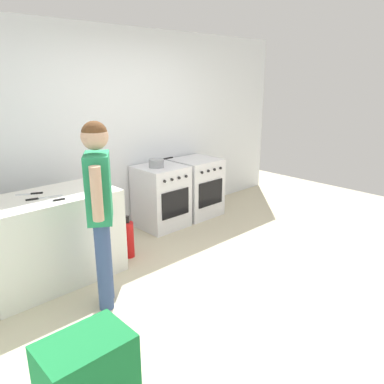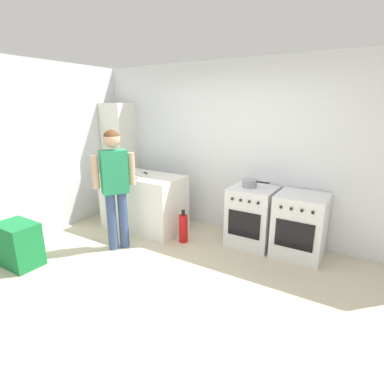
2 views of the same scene
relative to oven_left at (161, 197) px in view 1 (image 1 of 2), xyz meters
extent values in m
plane|color=beige|center=(-0.35, -1.58, -0.43)|extent=(8.00, 8.00, 0.00)
cube|color=silver|center=(-0.35, 0.37, 0.87)|extent=(6.00, 0.10, 2.60)
cube|color=silver|center=(-1.70, -0.38, 0.02)|extent=(1.30, 0.70, 0.90)
cube|color=silver|center=(0.00, 0.00, 0.00)|extent=(0.61, 0.60, 0.85)
cube|color=black|center=(0.00, -0.30, -0.03)|extent=(0.46, 0.01, 0.36)
cylinder|color=black|center=(-0.14, -0.12, 0.42)|extent=(0.20, 0.20, 0.01)
cylinder|color=black|center=(0.14, -0.12, 0.42)|extent=(0.20, 0.20, 0.01)
cylinder|color=black|center=(-0.14, 0.12, 0.42)|extent=(0.20, 0.20, 0.01)
cylinder|color=black|center=(0.14, 0.12, 0.42)|extent=(0.20, 0.20, 0.01)
cylinder|color=black|center=(-0.18, -0.31, 0.31)|extent=(0.04, 0.02, 0.04)
cylinder|color=black|center=(-0.06, -0.31, 0.31)|extent=(0.04, 0.02, 0.04)
cylinder|color=black|center=(0.06, -0.31, 0.31)|extent=(0.04, 0.02, 0.04)
cylinder|color=black|center=(0.18, -0.31, 0.31)|extent=(0.04, 0.02, 0.04)
cube|color=silver|center=(0.67, 0.00, 0.00)|extent=(0.63, 0.60, 0.85)
cube|color=black|center=(0.67, -0.30, -0.03)|extent=(0.47, 0.01, 0.36)
cylinder|color=black|center=(0.53, -0.12, 0.42)|extent=(0.20, 0.20, 0.01)
cylinder|color=black|center=(0.81, -0.12, 0.42)|extent=(0.20, 0.20, 0.01)
cylinder|color=black|center=(0.53, 0.12, 0.42)|extent=(0.20, 0.20, 0.01)
cylinder|color=black|center=(0.81, 0.12, 0.42)|extent=(0.20, 0.20, 0.01)
cylinder|color=black|center=(0.48, -0.31, 0.31)|extent=(0.04, 0.02, 0.04)
cylinder|color=black|center=(0.60, -0.31, 0.31)|extent=(0.04, 0.02, 0.04)
cylinder|color=black|center=(0.73, -0.31, 0.31)|extent=(0.04, 0.02, 0.04)
cylinder|color=black|center=(0.86, -0.31, 0.31)|extent=(0.04, 0.02, 0.04)
cylinder|color=gray|center=(-0.06, 0.00, 0.48)|extent=(0.20, 0.20, 0.11)
cylinder|color=black|center=(0.13, 0.00, 0.52)|extent=(0.18, 0.02, 0.02)
cube|color=silver|center=(-1.86, -0.20, 0.48)|extent=(0.14, 0.09, 0.01)
cube|color=black|center=(-1.75, -0.25, 0.48)|extent=(0.11, 0.07, 0.01)
cube|color=silver|center=(-1.69, -0.46, 0.48)|extent=(0.22, 0.09, 0.01)
cube|color=black|center=(-1.85, -0.42, 0.48)|extent=(0.11, 0.05, 0.01)
cube|color=silver|center=(-1.85, -0.57, 0.48)|extent=(0.24, 0.07, 0.01)
cube|color=black|center=(-1.68, -0.60, 0.48)|extent=(0.11, 0.04, 0.01)
cylinder|color=#384C7A|center=(-1.59, -1.18, -0.02)|extent=(0.13, 0.13, 0.82)
cylinder|color=#384C7A|center=(-1.50, -1.05, -0.02)|extent=(0.13, 0.13, 0.82)
cube|color=#268C59|center=(-1.55, -1.12, 0.68)|extent=(0.35, 0.39, 0.58)
cylinder|color=tan|center=(-1.68, -1.32, 0.70)|extent=(0.09, 0.09, 0.44)
cylinder|color=tan|center=(-1.42, -0.92, 0.70)|extent=(0.09, 0.09, 0.44)
sphere|color=tan|center=(-1.55, -1.12, 1.11)|extent=(0.22, 0.22, 0.22)
sphere|color=brown|center=(-1.55, -1.12, 1.13)|extent=(0.21, 0.21, 0.21)
cylinder|color=red|center=(-0.87, -0.48, -0.22)|extent=(0.13, 0.13, 0.42)
cylinder|color=black|center=(-0.87, -0.48, 0.03)|extent=(0.05, 0.05, 0.08)
cube|color=#197238|center=(-2.26, -2.12, -0.01)|extent=(0.52, 0.36, 0.28)
camera|label=1|loc=(-3.04, -3.84, 1.57)|focal=35.00mm
camera|label=2|loc=(1.38, -3.89, 1.53)|focal=28.00mm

